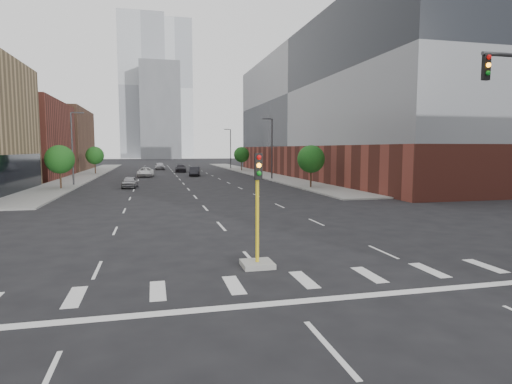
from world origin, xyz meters
name	(u,v)px	position (x,y,z in m)	size (l,w,h in m)	color
sidewalk_left_far	(89,174)	(-15.00, 74.00, 0.07)	(5.00, 92.00, 0.15)	gray
sidewalk_right_far	(253,172)	(15.00, 74.00, 0.07)	(5.00, 92.00, 0.15)	gray
building_left_far_b	(37,140)	(-27.50, 92.00, 6.50)	(20.00, 24.00, 13.00)	brown
building_right_main	(356,110)	(29.50, 60.00, 11.00)	(24.00, 70.00, 22.00)	brown
tower_left	(143,88)	(-8.00, 220.00, 35.00)	(22.00, 22.00, 70.00)	#B2B7BC
tower_right	(175,90)	(10.00, 260.00, 40.00)	(20.00, 20.00, 80.00)	#B2B7BC
tower_mid	(160,111)	(0.00, 200.00, 22.00)	(18.00, 18.00, 44.00)	slate
median_traffic_signal	(257,242)	(0.00, 8.97, 0.97)	(1.20, 1.20, 4.40)	#999993
streetlight_right_a	(271,146)	(13.41, 55.00, 5.01)	(1.60, 0.22, 9.07)	#2D2D30
streetlight_right_b	(230,147)	(13.41, 90.00, 5.01)	(1.60, 0.22, 9.07)	#2D2D30
streetlight_left	(73,145)	(-13.41, 50.00, 5.01)	(1.60, 0.22, 9.07)	#2D2D30
tree_left_near	(60,159)	(-14.00, 45.00, 3.39)	(3.20, 3.20, 4.85)	#382619
tree_left_far	(95,155)	(-14.00, 75.00, 3.39)	(3.20, 3.20, 4.85)	#382619
tree_right_near	(311,159)	(14.00, 40.00, 3.39)	(3.20, 3.20, 4.85)	#382619
tree_right_far	(242,155)	(14.00, 80.00, 3.39)	(3.20, 3.20, 4.85)	#382619
car_near_left	(130,182)	(-6.56, 45.51, 0.68)	(1.60, 3.97, 1.35)	#9D9CA0
car_mid_right	(195,171)	(3.00, 65.94, 0.79)	(1.67, 4.79, 1.58)	black
car_far_left	(146,172)	(-5.07, 65.87, 0.75)	(2.49, 5.40, 1.50)	silver
car_deep_right	(181,168)	(1.50, 79.10, 0.75)	(2.10, 5.17, 1.50)	black
car_distant	(160,166)	(-2.37, 89.95, 0.82)	(1.94, 4.82, 1.64)	#B4B4B9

